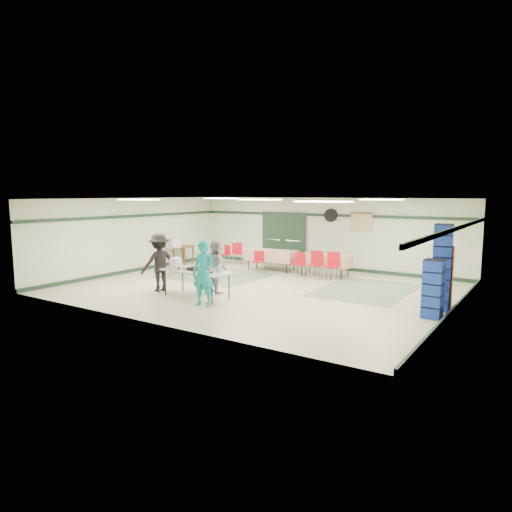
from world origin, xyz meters
The scene contains 42 objects.
floor centered at (0.00, 0.00, 0.00)m, with size 11.00×11.00×0.00m, color beige.
ceiling centered at (0.00, 0.00, 2.70)m, with size 11.00×11.00×0.00m, color silver.
wall_back centered at (0.00, 4.50, 1.35)m, with size 11.00×11.00×0.00m, color beige.
wall_front centered at (0.00, -4.50, 1.35)m, with size 11.00×11.00×0.00m, color beige.
wall_left centered at (-5.50, 0.00, 1.35)m, with size 9.00×9.00×0.00m, color beige.
wall_right centered at (5.50, 0.00, 1.35)m, with size 9.00×9.00×0.00m, color beige.
trim_back centered at (0.00, 4.47, 2.05)m, with size 11.00×0.06×0.10m, color #1B3221.
baseboard_back centered at (0.00, 4.47, 0.06)m, with size 11.00×0.06×0.12m, color #1B3221.
trim_left centered at (-5.47, 0.00, 2.05)m, with size 9.00×0.06×0.10m, color #1B3221.
baseboard_left centered at (-5.47, 0.00, 0.06)m, with size 9.00×0.06×0.12m, color #1B3221.
trim_right centered at (5.47, 0.00, 2.05)m, with size 9.00×0.06×0.10m, color #1B3221.
baseboard_right centered at (5.47, 0.00, 0.06)m, with size 9.00×0.06×0.12m, color #1B3221.
green_patch_a centered at (-2.50, 1.00, 0.00)m, with size 3.50×3.00×0.01m, color gray.
green_patch_b centered at (2.80, 1.50, 0.00)m, with size 2.50×3.50×0.01m, color gray.
double_door_left centered at (-2.20, 4.44, 1.05)m, with size 0.90×0.06×2.10m, color gray.
double_door_right centered at (-1.25, 4.44, 1.05)m, with size 0.90×0.06×2.10m, color gray.
door_frame centered at (-1.73, 4.42, 1.05)m, with size 2.00×0.03×2.15m, color #1B3221.
wall_fan centered at (0.30, 4.44, 2.05)m, with size 0.50×0.50×0.10m, color black.
scroll_banner centered at (1.50, 4.44, 1.85)m, with size 0.80×0.02×0.60m, color tan.
serving_table centered at (-0.78, -2.02, 0.72)m, with size 2.12×0.98×0.76m.
sheet_tray_right centered at (-0.30, -2.05, 0.77)m, with size 0.62×0.47×0.02m, color silver.
sheet_tray_mid centered at (-0.95, -1.92, 0.77)m, with size 0.56×0.42×0.02m, color silver.
sheet_tray_left centered at (-1.38, -2.11, 0.77)m, with size 0.54×0.41×0.02m, color silver.
baking_pan centered at (-0.76, -2.03, 0.80)m, with size 0.49×0.30×0.08m, color black.
foam_box_stack centered at (-1.54, -2.02, 0.91)m, with size 0.26×0.23×0.29m, color white.
volunteer_teal centered at (-0.03, -2.60, 0.84)m, with size 0.61×0.40×1.67m, color teal.
volunteer_grey centered at (-0.73, -1.21, 0.77)m, with size 0.74×0.58×1.53m, color gray.
volunteer_dark centered at (-2.25, -1.96, 0.85)m, with size 1.10×0.63×1.71m, color black.
dining_table_a centered at (0.77, 2.97, 0.57)m, with size 1.78×0.80×0.77m.
dining_table_b centered at (-1.43, 2.97, 0.57)m, with size 1.96×0.99×0.77m.
chair_a centered at (0.71, 2.41, 0.58)m, with size 0.48×0.48×0.94m.
chair_b centered at (0.06, 2.40, 0.51)m, with size 0.44×0.44×0.83m.
chair_c centered at (1.31, 2.41, 0.58)m, with size 0.47×0.47×0.94m.
chair_d centered at (-1.60, 2.39, 0.48)m, with size 0.47×0.47×0.78m.
chair_loose_a centered at (-3.31, 3.44, 0.54)m, with size 0.58×0.58×0.89m.
chair_loose_b centered at (-3.76, 3.24, 0.47)m, with size 0.45×0.45×0.78m.
crate_stack_blue_a centered at (5.15, -0.61, 0.68)m, with size 0.42×0.42×1.37m, color navy.
crate_stack_red centered at (5.15, 0.57, 0.78)m, with size 0.40×0.40×1.55m, color #A51D10.
crate_stack_blue_b centered at (5.15, 0.25, 1.07)m, with size 0.41×0.41×2.14m, color navy.
printer_table centered at (-5.15, 2.24, 0.64)m, with size 0.78×1.02×0.74m.
office_printer centered at (-5.15, 1.66, 0.94)m, with size 0.49×0.43×0.39m, color #B4B4AF.
broom centered at (-5.23, 1.12, 0.66)m, with size 0.03×0.03×1.27m, color brown.
Camera 1 is at (7.41, -11.43, 2.86)m, focal length 32.00 mm.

